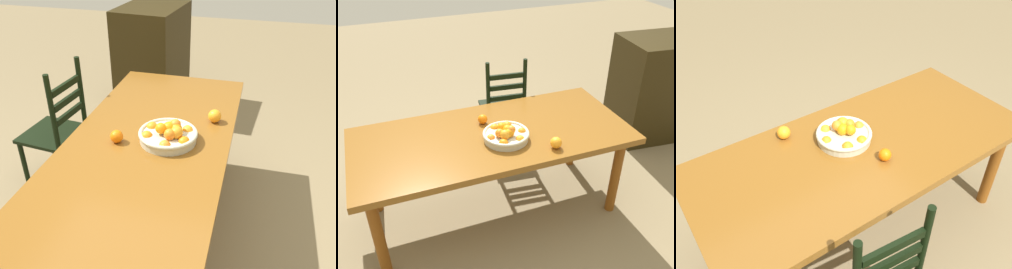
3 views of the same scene
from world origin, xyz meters
The scene contains 7 objects.
ground_plane centered at (0.00, 0.00, 0.00)m, with size 12.00×12.00×0.00m, color #7C6B4B.
dining_table centered at (0.00, 0.00, 0.66)m, with size 2.01×0.90×0.74m.
chair_near_window centered at (0.38, 0.80, 0.47)m, with size 0.43×0.43×1.00m.
cabinet centered at (1.96, 0.55, 0.52)m, with size 0.78×0.58×1.05m, color black.
fruit_bowl centered at (0.06, -0.11, 0.78)m, with size 0.33×0.33×0.13m.
orange_loose_0 centered at (-0.02, 0.16, 0.77)m, with size 0.07×0.07×0.07m, color orange.
orange_loose_1 centered at (0.34, -0.33, 0.78)m, with size 0.08×0.08×0.08m, color orange.
Camera 2 is at (-0.73, -2.18, 2.19)m, focal length 40.17 mm.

